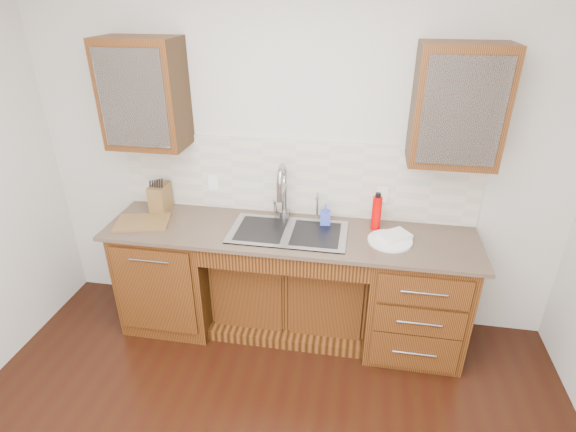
% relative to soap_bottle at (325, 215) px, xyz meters
% --- Properties ---
extents(wall_back, '(4.00, 0.10, 2.70)m').
position_rel_soap_bottle_xyz_m(wall_back, '(-0.25, 0.22, 0.36)').
color(wall_back, beige).
rests_on(wall_back, ground).
extents(base_cabinet_left, '(0.70, 0.62, 0.88)m').
position_rel_soap_bottle_xyz_m(base_cabinet_left, '(-1.20, -0.14, -0.55)').
color(base_cabinet_left, '#593014').
rests_on(base_cabinet_left, ground).
extents(base_cabinet_center, '(1.20, 0.44, 0.70)m').
position_rel_soap_bottle_xyz_m(base_cabinet_center, '(-0.25, -0.05, -0.64)').
color(base_cabinet_center, '#593014').
rests_on(base_cabinet_center, ground).
extents(base_cabinet_right, '(0.70, 0.62, 0.88)m').
position_rel_soap_bottle_xyz_m(base_cabinet_right, '(0.70, -0.14, -0.55)').
color(base_cabinet_right, '#593014').
rests_on(base_cabinet_right, ground).
extents(countertop, '(2.70, 0.65, 0.03)m').
position_rel_soap_bottle_xyz_m(countertop, '(-0.25, -0.15, -0.10)').
color(countertop, '#84705B').
rests_on(countertop, base_cabinet_left).
extents(backsplash, '(2.70, 0.02, 0.59)m').
position_rel_soap_bottle_xyz_m(backsplash, '(-0.25, 0.16, 0.21)').
color(backsplash, beige).
rests_on(backsplash, wall_back).
extents(sink, '(0.84, 0.46, 0.19)m').
position_rel_soap_bottle_xyz_m(sink, '(-0.25, -0.17, -0.17)').
color(sink, '#9E9EA5').
rests_on(sink, countertop).
extents(faucet, '(0.04, 0.04, 0.40)m').
position_rel_soap_bottle_xyz_m(faucet, '(-0.32, 0.06, 0.12)').
color(faucet, '#999993').
rests_on(faucet, countertop).
extents(filter_tap, '(0.02, 0.02, 0.24)m').
position_rel_soap_bottle_xyz_m(filter_tap, '(-0.07, 0.07, 0.04)').
color(filter_tap, '#999993').
rests_on(filter_tap, countertop).
extents(upper_cabinet_left, '(0.55, 0.34, 0.75)m').
position_rel_soap_bottle_xyz_m(upper_cabinet_left, '(-1.30, 0.00, 0.83)').
color(upper_cabinet_left, '#593014').
rests_on(upper_cabinet_left, wall_back).
extents(upper_cabinet_right, '(0.55, 0.34, 0.75)m').
position_rel_soap_bottle_xyz_m(upper_cabinet_right, '(0.80, 0.00, 0.83)').
color(upper_cabinet_right, '#593014').
rests_on(upper_cabinet_right, wall_back).
extents(outlet_left, '(0.08, 0.01, 0.12)m').
position_rel_soap_bottle_xyz_m(outlet_left, '(-0.90, 0.15, 0.13)').
color(outlet_left, white).
rests_on(outlet_left, backsplash).
extents(outlet_right, '(0.08, 0.01, 0.12)m').
position_rel_soap_bottle_xyz_m(outlet_right, '(0.40, 0.15, 0.13)').
color(outlet_right, white).
rests_on(outlet_right, backsplash).
extents(soap_bottle, '(0.08, 0.08, 0.16)m').
position_rel_soap_bottle_xyz_m(soap_bottle, '(0.00, 0.00, 0.00)').
color(soap_bottle, '#3A4EBF').
rests_on(soap_bottle, countertop).
extents(water_bottle, '(0.08, 0.08, 0.25)m').
position_rel_soap_bottle_xyz_m(water_bottle, '(0.37, 0.00, 0.05)').
color(water_bottle, '#E50000').
rests_on(water_bottle, countertop).
extents(plate, '(0.37, 0.37, 0.02)m').
position_rel_soap_bottle_xyz_m(plate, '(0.47, -0.17, -0.07)').
color(plate, white).
rests_on(plate, countertop).
extents(dish_towel, '(0.25, 0.24, 0.03)m').
position_rel_soap_bottle_xyz_m(dish_towel, '(0.50, -0.14, -0.05)').
color(dish_towel, beige).
rests_on(dish_towel, plate).
extents(knife_block, '(0.12, 0.20, 0.22)m').
position_rel_soap_bottle_xyz_m(knife_block, '(-1.30, 0.02, 0.03)').
color(knife_block, brown).
rests_on(knife_block, countertop).
extents(cutting_board, '(0.44, 0.36, 0.02)m').
position_rel_soap_bottle_xyz_m(cutting_board, '(-1.35, -0.21, -0.07)').
color(cutting_board, olive).
rests_on(cutting_board, countertop).
extents(cup_left_a, '(0.17, 0.17, 0.10)m').
position_rel_soap_bottle_xyz_m(cup_left_a, '(-1.37, 0.00, 0.79)').
color(cup_left_a, silver).
rests_on(cup_left_a, upper_cabinet_left).
extents(cup_left_b, '(0.14, 0.14, 0.10)m').
position_rel_soap_bottle_xyz_m(cup_left_b, '(-1.24, 0.00, 0.78)').
color(cup_left_b, white).
rests_on(cup_left_b, upper_cabinet_left).
extents(cup_right_a, '(0.11, 0.11, 0.09)m').
position_rel_soap_bottle_xyz_m(cup_right_a, '(0.68, 0.00, 0.78)').
color(cup_right_a, silver).
rests_on(cup_right_a, upper_cabinet_right).
extents(cup_right_b, '(0.12, 0.12, 0.10)m').
position_rel_soap_bottle_xyz_m(cup_right_b, '(0.90, 0.00, 0.78)').
color(cup_right_b, silver).
rests_on(cup_right_b, upper_cabinet_right).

